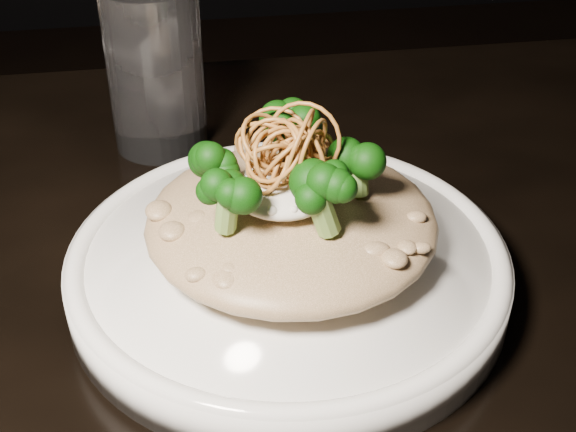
# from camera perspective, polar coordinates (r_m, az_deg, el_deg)

# --- Properties ---
(table) EXTENTS (1.10, 0.80, 0.75)m
(table) POSITION_cam_1_polar(r_m,az_deg,el_deg) (0.54, -4.77, -14.97)
(table) COLOR black
(table) RESTS_ON ground
(plate) EXTENTS (0.28, 0.28, 0.03)m
(plate) POSITION_cam_1_polar(r_m,az_deg,el_deg) (0.51, -0.00, -3.79)
(plate) COLOR white
(plate) RESTS_ON table
(risotto) EXTENTS (0.18, 0.18, 0.04)m
(risotto) POSITION_cam_1_polar(r_m,az_deg,el_deg) (0.49, 0.24, -0.35)
(risotto) COLOR brown
(risotto) RESTS_ON plate
(broccoli) EXTENTS (0.12, 0.12, 0.04)m
(broccoli) POSITION_cam_1_polar(r_m,az_deg,el_deg) (0.46, -0.02, 3.48)
(broccoli) COLOR black
(broccoli) RESTS_ON risotto
(cheese) EXTENTS (0.06, 0.06, 0.02)m
(cheese) POSITION_cam_1_polar(r_m,az_deg,el_deg) (0.47, -0.36, 1.89)
(cheese) COLOR white
(cheese) RESTS_ON risotto
(shallots) EXTENTS (0.05, 0.05, 0.03)m
(shallots) POSITION_cam_1_polar(r_m,az_deg,el_deg) (0.46, 0.09, 4.96)
(shallots) COLOR brown
(shallots) RESTS_ON cheese
(drinking_glass) EXTENTS (0.10, 0.10, 0.13)m
(drinking_glass) POSITION_cam_1_polar(r_m,az_deg,el_deg) (0.65, -9.42, 10.27)
(drinking_glass) COLOR silver
(drinking_glass) RESTS_ON table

